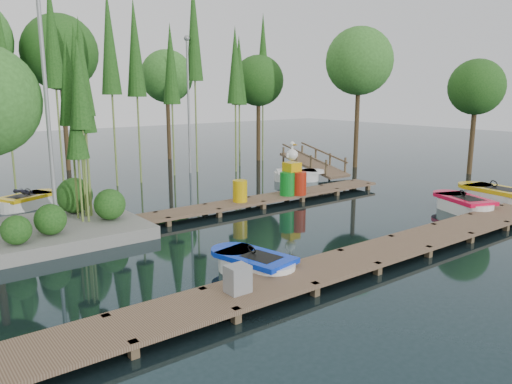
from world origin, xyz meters
TOP-DOWN VIEW (x-y plane):
  - ground_plane at (0.00, 0.00)m, footprint 90.00×90.00m
  - near_dock at (0.00, -4.50)m, footprint 18.00×1.50m
  - far_dock at (1.00, 2.50)m, footprint 15.00×1.20m
  - island at (-6.30, 3.29)m, footprint 6.20×4.20m
  - tree_screen at (-2.04, 10.60)m, footprint 34.42×18.53m
  - lamp_island at (-5.50, 2.50)m, footprint 0.30×0.30m
  - lamp_rear at (4.00, 11.00)m, footprint 0.30×0.30m
  - ramp at (9.00, 6.50)m, footprint 1.50×3.94m
  - boat_blue at (-2.44, -3.27)m, footprint 1.57×2.61m
  - boat_red at (7.67, -2.90)m, footprint 2.09×2.96m
  - boat_yellow_near at (10.06, -2.88)m, footprint 1.63×3.12m
  - boat_yellow_far at (-5.16, 7.66)m, footprint 2.70×2.07m
  - boat_white_far at (7.09, 5.70)m, footprint 2.70×2.35m
  - utility_cabinet at (-3.81, -4.50)m, footprint 0.48×0.41m
  - yellow_barrel at (1.26, 2.50)m, footprint 0.55×0.55m
  - drum_cluster at (3.82, 2.34)m, footprint 1.25×1.14m
  - seagull_post at (3.81, 2.50)m, footprint 0.45×0.24m

SIDE VIEW (x-z plane):
  - ground_plane at x=0.00m, z-range 0.00..0.00m
  - far_dock at x=1.00m, z-range -0.02..0.48m
  - near_dock at x=0.00m, z-range -0.02..0.48m
  - boat_blue at x=-2.44m, z-range -0.17..0.65m
  - boat_yellow_far at x=-5.16m, z-range -0.36..0.88m
  - boat_red at x=7.67m, z-range -0.19..0.72m
  - boat_white_far at x=7.09m, z-range -0.33..0.86m
  - boat_yellow_near at x=10.06m, z-range -0.21..0.80m
  - ramp at x=9.00m, z-range -0.16..1.33m
  - utility_cabinet at x=-3.81m, z-range 0.30..0.89m
  - yellow_barrel at x=1.26m, z-range 0.30..1.13m
  - seagull_post at x=3.81m, z-range 0.42..1.14m
  - drum_cluster at x=3.82m, z-range -0.14..2.01m
  - island at x=-6.30m, z-range -0.19..6.56m
  - lamp_island at x=-5.50m, z-range 0.64..7.89m
  - lamp_rear at x=4.00m, z-range 0.64..7.89m
  - tree_screen at x=-2.04m, z-range 0.96..11.27m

